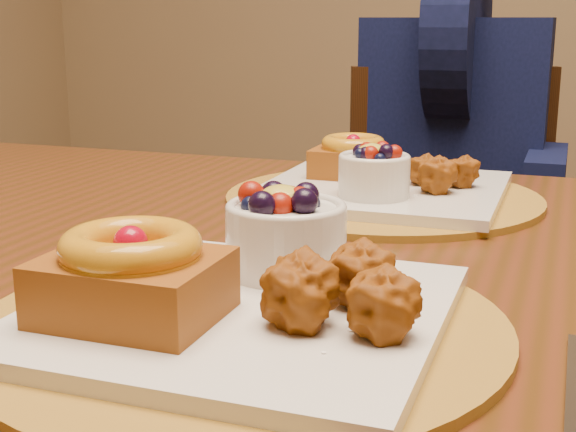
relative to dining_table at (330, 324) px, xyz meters
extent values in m
cube|color=#3B220A|center=(0.00, 0.00, 0.06)|extent=(1.60, 0.90, 0.04)
cylinder|color=#3B220A|center=(-0.72, 0.37, -0.32)|extent=(0.06, 0.06, 0.71)
cylinder|color=brown|center=(0.00, -0.22, 0.08)|extent=(0.38, 0.38, 0.01)
cube|color=silver|center=(0.00, -0.22, 0.09)|extent=(0.28, 0.28, 0.01)
cube|color=#5B2708|center=(-0.06, -0.27, 0.12)|extent=(0.12, 0.10, 0.04)
torus|color=#9D5E09|center=(-0.06, -0.27, 0.15)|extent=(0.10, 0.10, 0.02)
sphere|color=maroon|center=(-0.06, -0.27, 0.15)|extent=(0.02, 0.02, 0.02)
sphere|color=#823E09|center=(0.08, -0.19, 0.12)|extent=(0.05, 0.05, 0.05)
sphere|color=#823E09|center=(0.05, -0.24, 0.12)|extent=(0.05, 0.05, 0.05)
sphere|color=#823E09|center=(0.11, -0.24, 0.12)|extent=(0.05, 0.05, 0.05)
cylinder|color=silver|center=(0.01, -0.14, 0.12)|extent=(0.10, 0.10, 0.05)
torus|color=silver|center=(0.01, -0.14, 0.15)|extent=(0.10, 0.10, 0.01)
ellipsoid|color=gold|center=(0.00, -0.14, 0.16)|extent=(0.03, 0.03, 0.02)
cylinder|color=brown|center=(0.00, 0.22, 0.08)|extent=(0.38, 0.38, 0.01)
cube|color=silver|center=(0.00, 0.22, 0.09)|extent=(0.28, 0.28, 0.01)
cube|color=#5B2708|center=(-0.05, 0.26, 0.12)|extent=(0.10, 0.08, 0.04)
torus|color=#9D5E09|center=(-0.05, 0.26, 0.14)|extent=(0.08, 0.08, 0.02)
sphere|color=maroon|center=(-0.05, 0.26, 0.14)|extent=(0.02, 0.02, 0.02)
sphere|color=#823E09|center=(0.07, 0.20, 0.11)|extent=(0.04, 0.04, 0.04)
sphere|color=#823E09|center=(0.04, 0.24, 0.11)|extent=(0.04, 0.04, 0.04)
sphere|color=#823E09|center=(0.09, 0.24, 0.11)|extent=(0.04, 0.04, 0.04)
cylinder|color=silver|center=(0.00, 0.15, 0.12)|extent=(0.08, 0.08, 0.04)
torus|color=silver|center=(0.00, 0.15, 0.14)|extent=(0.08, 0.08, 0.01)
ellipsoid|color=gold|center=(0.00, 0.15, 0.15)|extent=(0.03, 0.03, 0.02)
cube|color=black|center=(0.04, 0.78, -0.25)|extent=(0.54, 0.54, 0.04)
cylinder|color=black|center=(-0.19, 0.89, -0.47)|extent=(0.03, 0.03, 0.41)
cylinder|color=black|center=(0.15, 1.01, -0.47)|extent=(0.03, 0.03, 0.41)
cube|color=black|center=(-0.03, 0.96, -0.02)|extent=(0.41, 0.17, 0.44)
cube|color=black|center=(-0.03, 0.99, 0.03)|extent=(0.37, 0.19, 0.53)
cylinder|color=black|center=(-0.03, 0.99, 0.28)|extent=(0.09, 0.41, 0.41)
cube|color=black|center=(-0.22, 0.87, 0.01)|extent=(0.07, 0.27, 0.07)
cube|color=black|center=(0.17, 0.87, 0.01)|extent=(0.07, 0.27, 0.07)
camera|label=1|loc=(0.21, -0.71, 0.29)|focal=50.00mm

